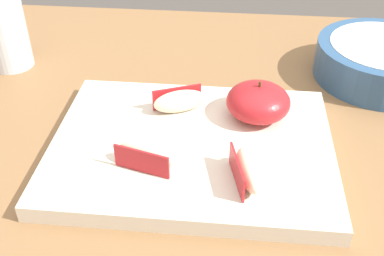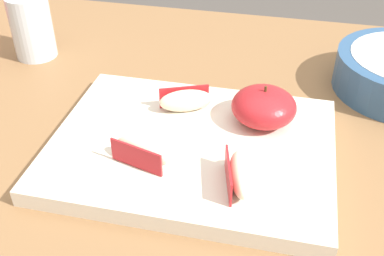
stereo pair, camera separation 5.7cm
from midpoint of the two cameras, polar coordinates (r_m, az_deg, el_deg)
dining_table at (r=0.73m, az=-7.17°, el=-5.43°), size 1.48×0.77×0.75m
cutting_board at (r=0.59m, az=-2.77°, el=-2.50°), size 0.35×0.26×0.02m
apple_half_skin_up at (r=0.62m, az=5.34°, el=3.07°), size 0.08×0.08×0.05m
apple_wedge_middle at (r=0.63m, az=-4.13°, el=3.18°), size 0.07×0.05×0.03m
apple_wedge_near_knife at (r=0.52m, az=3.53°, el=-5.21°), size 0.04×0.07×0.03m
apple_wedge_right at (r=0.54m, az=-8.56°, el=-3.36°), size 0.07×0.04×0.03m
ceramic_fruit_bowl at (r=0.79m, az=20.04°, el=7.60°), size 0.21×0.21×0.06m
drinking_glass_water at (r=0.84m, az=-23.32°, el=10.08°), size 0.07×0.07×0.10m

